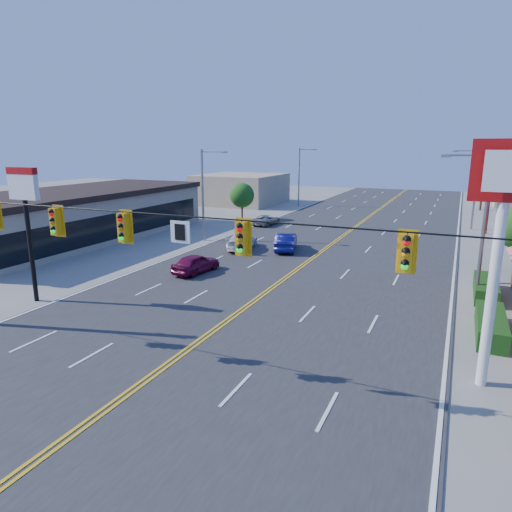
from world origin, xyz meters
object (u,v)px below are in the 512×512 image
at_px(kfc_pylon, 502,216).
at_px(car_magenta, 196,264).
at_px(car_silver, 266,220).
at_px(car_white, 242,242).
at_px(car_blue, 286,242).
at_px(pizza_hut_sign, 26,207).
at_px(signal_span, 149,245).

xyz_separation_m(kfc_pylon, car_magenta, (-16.91, 8.32, -5.41)).
bearing_deg(car_silver, car_white, 107.44).
xyz_separation_m(car_blue, car_silver, (-6.19, 10.47, -0.17)).
xyz_separation_m(car_magenta, car_white, (-0.35, 7.70, 0.02)).
relative_size(car_magenta, car_silver, 0.96).
bearing_deg(pizza_hut_sign, car_magenta, 58.54).
relative_size(pizza_hut_sign, car_silver, 1.76).
relative_size(kfc_pylon, car_blue, 1.97).
distance_m(signal_span, car_blue, 21.66).
distance_m(car_blue, car_white, 3.63).
bearing_deg(car_silver, kfc_pylon, 130.11).
bearing_deg(kfc_pylon, car_white, 137.12).
distance_m(signal_span, car_silver, 33.05).
relative_size(car_magenta, car_white, 0.82).
bearing_deg(signal_span, car_silver, 105.67).
bearing_deg(car_blue, car_magenta, 54.90).
xyz_separation_m(pizza_hut_sign, car_magenta, (5.09, 8.32, -4.55)).
distance_m(kfc_pylon, pizza_hut_sign, 22.02).
relative_size(signal_span, car_silver, 6.26).
height_order(car_white, car_silver, car_white).
xyz_separation_m(car_blue, car_white, (-3.47, -1.06, -0.05)).
bearing_deg(car_white, car_silver, -89.72).
distance_m(signal_span, car_white, 21.36).
bearing_deg(car_silver, signal_span, 109.85).
distance_m(car_magenta, car_silver, 19.47).
distance_m(pizza_hut_sign, car_silver, 28.01).
height_order(pizza_hut_sign, car_magenta, pizza_hut_sign).
distance_m(kfc_pylon, car_white, 24.15).
relative_size(pizza_hut_sign, car_magenta, 1.84).
relative_size(signal_span, pizza_hut_sign, 3.55).
height_order(kfc_pylon, pizza_hut_sign, kfc_pylon).
relative_size(car_blue, car_white, 0.95).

